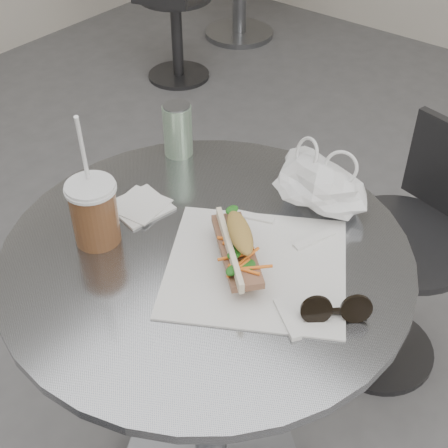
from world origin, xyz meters
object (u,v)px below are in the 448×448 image
Objects in this scene: iced_coffee at (94,211)px; drink_can at (178,130)px; bg_chair at (173,23)px; banh_mi at (238,246)px; cafe_table at (209,347)px; chair_far at (404,269)px; sunglasses at (336,310)px.

iced_coffee is 2.24× the size of drink_can.
bg_chair is 2.25m from banh_mi.
chair_far is at bearing 74.91° from cafe_table.
banh_mi is at bearing -60.68° from bg_chair.
drink_can is (-0.26, 0.21, 0.33)m from cafe_table.
banh_mi is (1.58, -1.53, 0.48)m from bg_chair.
banh_mi reaches higher than cafe_table.
sunglasses is (1.78, -1.54, 0.46)m from bg_chair.
banh_mi is at bearing 24.07° from iced_coffee.
sunglasses reaches higher than chair_far.
cafe_table is at bearing 88.51° from chair_far.
iced_coffee reaches higher than banh_mi.
drink_can reaches higher than sunglasses.
chair_far reaches higher than bg_chair.
banh_mi is at bearing 94.02° from chair_far.
drink_can is (-0.53, 0.21, 0.04)m from sunglasses.
sunglasses is at bearing 39.03° from banh_mi.
bg_chair is 2.17m from iced_coffee.
drink_can reaches higher than bg_chair.
chair_far is (0.17, 0.63, -0.15)m from cafe_table.
banh_mi reaches higher than bg_chair.
iced_coffee is 0.32m from drink_can.
sunglasses is at bearing 112.50° from chair_far.
cafe_table is 0.40m from sunglasses.
sunglasses is at bearing 13.05° from iced_coffee.
banh_mi is 0.38m from drink_can.
cafe_table is 1.07× the size of chair_far.
bg_chair is (-1.68, 0.91, -0.01)m from chair_far.
sunglasses reaches higher than cafe_table.
cafe_table is 0.47m from drink_can.
cafe_table is at bearing 29.13° from iced_coffee.
chair_far is 2.62× the size of iced_coffee.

